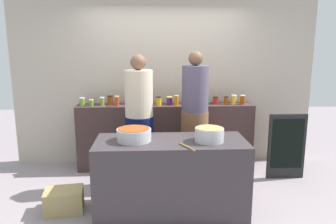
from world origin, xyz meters
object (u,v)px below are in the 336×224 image
(preserve_jar_9, at_px, (176,100))
(preserve_jar_2, at_px, (102,101))
(preserve_jar_5, at_px, (131,100))
(preserve_jar_10, at_px, (190,100))
(preserve_jar_13, at_px, (226,100))
(cook_with_tongs, at_px, (139,129))
(preserve_jar_0, at_px, (82,102))
(preserve_jar_1, at_px, (91,103))
(preserve_jar_15, at_px, (242,100))
(cooking_pot_center, at_px, (209,135))
(wooden_spoon, at_px, (187,147))
(preserve_jar_14, at_px, (234,100))
(chalkboard_sign, at_px, (287,146))
(preserve_jar_3, at_px, (110,100))
(preserve_jar_11, at_px, (203,101))
(preserve_jar_4, at_px, (117,101))
(preserve_jar_12, at_px, (216,100))
(preserve_jar_7, at_px, (159,101))
(cooking_pot_left, at_px, (134,135))
(bread_crate, at_px, (64,200))
(preserve_jar_6, at_px, (145,100))
(cook_in_cap, at_px, (195,124))
(preserve_jar_8, at_px, (169,101))

(preserve_jar_9, bearing_deg, preserve_jar_2, 177.85)
(preserve_jar_5, bearing_deg, preserve_jar_10, -5.10)
(preserve_jar_13, xyz_separation_m, cook_with_tongs, (-1.31, -0.67, -0.26))
(preserve_jar_0, xyz_separation_m, preserve_jar_5, (0.72, 0.11, 0.00))
(preserve_jar_1, xyz_separation_m, preserve_jar_10, (1.49, 0.05, 0.02))
(preserve_jar_2, distance_m, preserve_jar_15, 2.15)
(cooking_pot_center, xyz_separation_m, wooden_spoon, (-0.27, -0.21, -0.07))
(preserve_jar_14, relative_size, cooking_pot_center, 0.45)
(preserve_jar_0, height_order, preserve_jar_2, preserve_jar_0)
(preserve_jar_15, height_order, chalkboard_sign, preserve_jar_15)
(preserve_jar_3, xyz_separation_m, preserve_jar_11, (1.42, -0.11, -0.00))
(preserve_jar_3, height_order, preserve_jar_4, preserve_jar_4)
(preserve_jar_3, bearing_deg, cook_with_tongs, -58.07)
(preserve_jar_10, xyz_separation_m, cook_with_tongs, (-0.76, -0.69, -0.26))
(preserve_jar_2, height_order, preserve_jar_4, preserve_jar_4)
(preserve_jar_14, bearing_deg, preserve_jar_15, -1.46)
(preserve_jar_12, height_order, wooden_spoon, preserve_jar_12)
(preserve_jar_0, xyz_separation_m, wooden_spoon, (1.40, -1.63, -0.21))
(preserve_jar_13, xyz_separation_m, preserve_jar_15, (0.25, 0.00, 0.01))
(preserve_jar_10, xyz_separation_m, preserve_jar_15, (0.81, -0.01, 0.00))
(preserve_jar_7, bearing_deg, cooking_pot_left, -102.94)
(wooden_spoon, bearing_deg, preserve_jar_15, 57.82)
(wooden_spoon, height_order, cook_with_tongs, cook_with_tongs)
(preserve_jar_14, bearing_deg, preserve_jar_4, -178.86)
(preserve_jar_5, relative_size, preserve_jar_11, 1.01)
(preserve_jar_0, bearing_deg, chalkboard_sign, -9.16)
(preserve_jar_13, xyz_separation_m, bread_crate, (-2.17, -1.31, -0.94))
(preserve_jar_3, relative_size, cook_with_tongs, 0.08)
(preserve_jar_4, distance_m, cook_with_tongs, 0.79)
(preserve_jar_2, xyz_separation_m, preserve_jar_15, (2.15, -0.02, 0.01))
(preserve_jar_9, distance_m, cook_with_tongs, 0.90)
(chalkboard_sign, bearing_deg, cooking_pot_center, -144.20)
(preserve_jar_2, relative_size, bread_crate, 0.29)
(preserve_jar_10, height_order, preserve_jar_13, preserve_jar_10)
(preserve_jar_0, distance_m, chalkboard_sign, 3.06)
(preserve_jar_6, distance_m, cooking_pot_left, 1.42)
(preserve_jar_1, xyz_separation_m, preserve_jar_13, (2.05, 0.03, 0.01))
(preserve_jar_4, distance_m, cook_in_cap, 1.24)
(preserve_jar_5, xyz_separation_m, wooden_spoon, (0.68, -1.74, -0.21))
(preserve_jar_0, height_order, preserve_jar_8, preserve_jar_0)
(cooking_pot_center, bearing_deg, cook_in_cap, 92.80)
(preserve_jar_3, xyz_separation_m, preserve_jar_6, (0.53, -0.03, 0.01))
(preserve_jar_12, bearing_deg, preserve_jar_5, 177.03)
(preserve_jar_7, distance_m, preserve_jar_12, 0.88)
(preserve_jar_0, distance_m, preserve_jar_9, 1.41)
(preserve_jar_10, xyz_separation_m, preserve_jar_11, (0.19, -0.05, 0.00))
(preserve_jar_12, bearing_deg, preserve_jar_11, -161.86)
(preserve_jar_4, xyz_separation_m, cooking_pot_left, (0.32, -1.33, -0.16))
(preserve_jar_13, bearing_deg, preserve_jar_3, 177.55)
(preserve_jar_12, xyz_separation_m, preserve_jar_15, (0.41, -0.03, 0.01))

